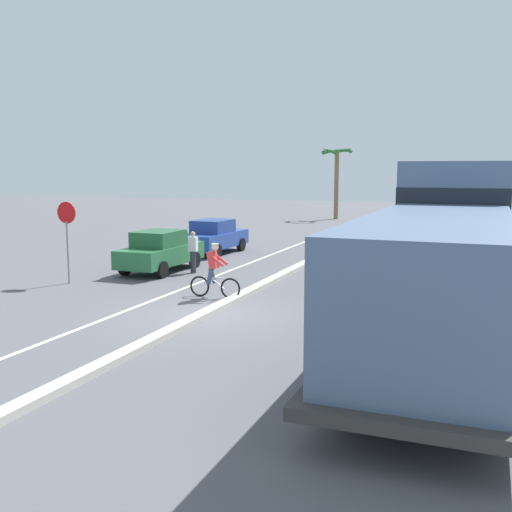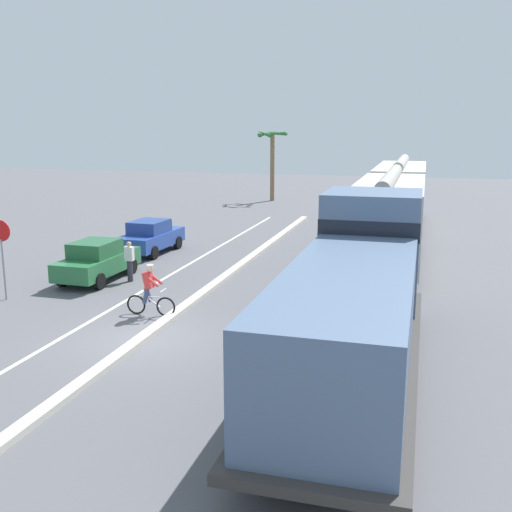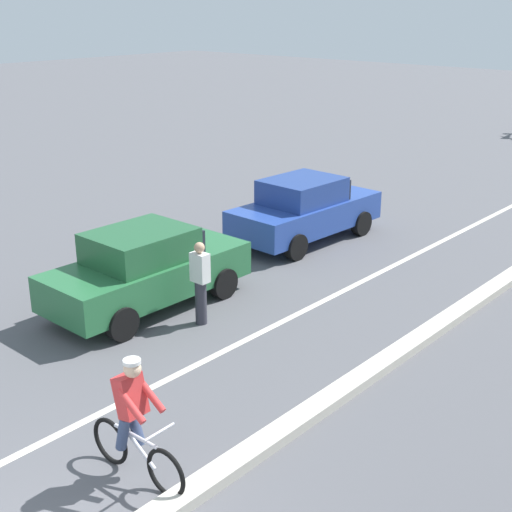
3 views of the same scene
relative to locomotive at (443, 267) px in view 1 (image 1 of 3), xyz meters
name	(u,v)px [view 1 (image 1 of 3)]	position (x,y,z in m)	size (l,w,h in m)	color
ground_plane	(209,315)	(-6.19, 0.62, -1.80)	(120.00, 120.00, 0.00)	#56565B
median_curb	(280,276)	(-6.19, 6.62, -1.72)	(0.36, 36.00, 0.16)	beige
lane_stripe	(221,274)	(-8.59, 6.62, -1.79)	(0.14, 36.00, 0.01)	silver
locomotive	(443,267)	(0.00, 0.00, 0.00)	(3.10, 11.61, 4.20)	slate
hopper_car_lead	(466,216)	(0.00, 12.16, 0.28)	(2.90, 10.60, 4.18)	#B5B2AA
hopper_car_middle	(473,202)	(0.00, 23.76, 0.28)	(2.90, 10.60, 4.18)	#BAB8B0
parked_car_green	(161,251)	(-11.07, 6.38, -0.98)	(1.86, 4.22, 1.62)	#286B3D
parked_car_blue	(214,236)	(-11.30, 11.78, -0.98)	(1.97, 4.27, 1.62)	#28479E
cyclist	(214,272)	(-7.00, 2.71, -0.98)	(1.71, 0.48, 1.71)	black
stop_sign	(67,226)	(-12.80, 3.00, 0.23)	(0.76, 0.08, 2.88)	gray
palm_tree_near	(336,164)	(-10.77, 33.70, 2.61)	(2.62, 2.79, 5.82)	#846647
pedestrian_by_cars	(193,251)	(-9.71, 6.53, -0.95)	(0.34, 0.22, 1.62)	#33333D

